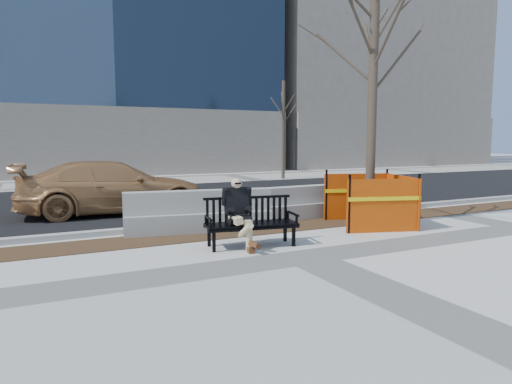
# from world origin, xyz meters

# --- Properties ---
(ground) EXTENTS (120.00, 120.00, 0.00)m
(ground) POSITION_xyz_m (0.00, 0.00, 0.00)
(ground) COLOR beige
(ground) RESTS_ON ground
(mulch_strip) EXTENTS (40.00, 1.20, 0.02)m
(mulch_strip) POSITION_xyz_m (0.00, 2.60, 0.00)
(mulch_strip) COLOR #47301C
(mulch_strip) RESTS_ON ground
(asphalt_street) EXTENTS (60.00, 10.40, 0.01)m
(asphalt_street) POSITION_xyz_m (0.00, 8.80, 0.00)
(asphalt_street) COLOR black
(asphalt_street) RESTS_ON ground
(curb) EXTENTS (60.00, 0.25, 0.12)m
(curb) POSITION_xyz_m (0.00, 3.55, 0.06)
(curb) COLOR #9E9B93
(curb) RESTS_ON ground
(building_right) EXTENTS (20.00, 12.00, 25.00)m
(building_right) POSITION_xyz_m (22.00, 26.00, 12.50)
(building_right) COLOR gray
(building_right) RESTS_ON ground
(bench) EXTENTS (1.94, 0.96, 0.99)m
(bench) POSITION_xyz_m (-0.52, 1.17, 0.00)
(bench) COLOR black
(bench) RESTS_ON ground
(seated_man) EXTENTS (0.73, 1.04, 1.35)m
(seated_man) POSITION_xyz_m (-0.77, 1.26, 0.00)
(seated_man) COLOR black
(seated_man) RESTS_ON ground
(tree_fence) EXTENTS (3.36, 3.36, 6.71)m
(tree_fence) POSITION_xyz_m (3.05, 1.86, 0.00)
(tree_fence) COLOR #EC5708
(tree_fence) RESTS_ON ground
(sedan) EXTENTS (5.32, 2.36, 1.52)m
(sedan) POSITION_xyz_m (-2.31, 6.57, 0.00)
(sedan) COLOR #AD7745
(sedan) RESTS_ON ground
(jersey_barrier_left) EXTENTS (3.45, 1.23, 0.97)m
(jersey_barrier_left) POSITION_xyz_m (-0.97, 3.04, 0.00)
(jersey_barrier_left) COLOR gray
(jersey_barrier_left) RESTS_ON ground
(jersey_barrier_right) EXTENTS (3.12, 0.78, 0.89)m
(jersey_barrier_right) POSITION_xyz_m (2.00, 3.49, 0.00)
(jersey_barrier_right) COLOR #A9A69E
(jersey_barrier_right) RESTS_ON ground
(far_tree_right) EXTENTS (2.62, 2.62, 5.70)m
(far_tree_right) POSITION_xyz_m (7.90, 14.66, 0.00)
(far_tree_right) COLOR #493C2F
(far_tree_right) RESTS_ON ground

